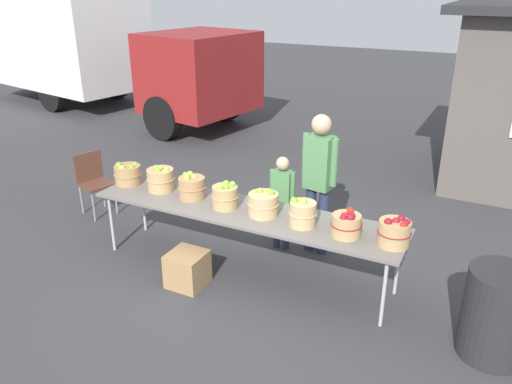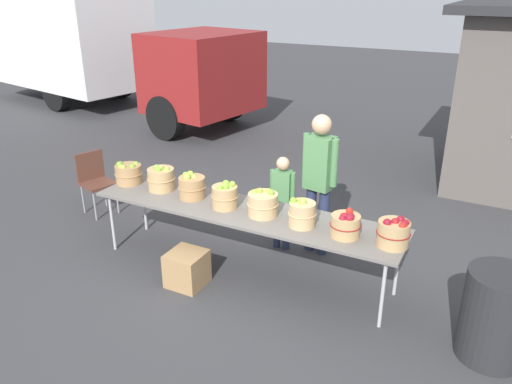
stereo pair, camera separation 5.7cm
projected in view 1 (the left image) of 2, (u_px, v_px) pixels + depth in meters
ground_plane at (244, 270)px, 5.76m from camera, size 40.00×40.00×0.00m
market_table at (244, 213)px, 5.48m from camera, size 3.50×0.76×0.75m
apple_basket_green_0 at (128, 174)px, 6.14m from camera, size 0.34×0.34×0.28m
apple_basket_green_1 at (161, 179)px, 5.94m from camera, size 0.33×0.33×0.31m
apple_basket_green_2 at (192, 187)px, 5.74m from camera, size 0.32×0.32×0.30m
apple_basket_green_3 at (225, 196)px, 5.49m from camera, size 0.30×0.30×0.30m
apple_basket_green_4 at (263, 204)px, 5.32m from camera, size 0.33×0.33×0.29m
apple_basket_green_5 at (303, 213)px, 5.08m from camera, size 0.29×0.29×0.31m
apple_basket_red_0 at (346, 224)px, 4.88m from camera, size 0.30×0.30×0.27m
apple_basket_red_1 at (395, 232)px, 4.71m from camera, size 0.32×0.32×0.29m
vendor_adult at (319, 174)px, 5.79m from camera, size 0.44×0.27×1.69m
child_customer at (282, 196)px, 5.98m from camera, size 0.31×0.18×1.18m
box_truck at (92, 47)px, 12.48m from camera, size 7.97×3.54×2.75m
folding_chair at (94, 179)px, 6.99m from camera, size 0.51×0.51×0.86m
trash_barrel at (497, 314)px, 4.33m from camera, size 0.58×0.58×0.83m
produce_crate at (187, 269)px, 5.42m from camera, size 0.38×0.38×0.38m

